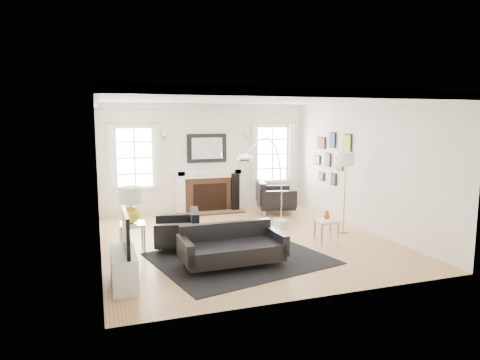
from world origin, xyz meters
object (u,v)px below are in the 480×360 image
object	(u,v)px
armchair_left	(180,231)
sofa	(231,248)
arc_floor_lamp	(265,181)
gourd_lamp	(131,203)
fireplace	(209,191)
coffee_table	(244,227)
armchair_right	(273,198)

from	to	relation	value
armchair_left	sofa	bearing A→B (deg)	-61.11
sofa	arc_floor_lamp	xyz separation A→B (m)	(1.20, 1.52, 0.84)
arc_floor_lamp	gourd_lamp	bearing A→B (deg)	-175.58
fireplace	coffee_table	world-z (taller)	fireplace
sofa	armchair_right	world-z (taller)	armchair_right
coffee_table	arc_floor_lamp	distance (m)	1.15
armchair_left	arc_floor_lamp	size ratio (longest dim) A/B	0.48
coffee_table	gourd_lamp	size ratio (longest dim) A/B	1.32
armchair_right	gourd_lamp	bearing A→B (deg)	-149.90
armchair_right	coffee_table	distance (m)	3.00
sofa	fireplace	bearing A→B (deg)	80.44
gourd_lamp	coffee_table	bearing A→B (deg)	-9.20
armchair_right	gourd_lamp	world-z (taller)	gourd_lamp
armchair_left	armchair_right	size ratio (longest dim) A/B	0.86
armchair_left	coffee_table	size ratio (longest dim) A/B	1.16
arc_floor_lamp	fireplace	bearing A→B (deg)	100.50
sofa	gourd_lamp	size ratio (longest dim) A/B	2.60
fireplace	coffee_table	distance (m)	3.21
armchair_left	gourd_lamp	xyz separation A→B (m)	(-0.85, 0.15, 0.57)
coffee_table	armchair_right	bearing A→B (deg)	56.03
fireplace	sofa	size ratio (longest dim) A/B	0.98
fireplace	armchair_left	size ratio (longest dim) A/B	1.67
sofa	arc_floor_lamp	world-z (taller)	arc_floor_lamp
armchair_left	coffee_table	bearing A→B (deg)	-8.78
fireplace	gourd_lamp	size ratio (longest dim) A/B	2.56
armchair_right	gourd_lamp	size ratio (longest dim) A/B	1.79
fireplace	arc_floor_lamp	bearing A→B (deg)	-79.50
armchair_right	armchair_left	bearing A→B (deg)	-141.27
arc_floor_lamp	sofa	bearing A→B (deg)	-128.23
armchair_right	coffee_table	world-z (taller)	armchair_right
armchair_right	gourd_lamp	xyz separation A→B (m)	(-3.72, -2.16, 0.53)
armchair_left	armchair_right	bearing A→B (deg)	38.73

